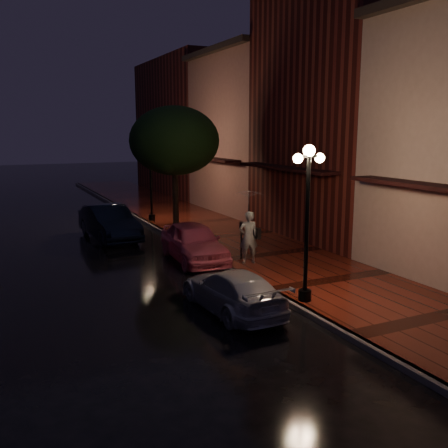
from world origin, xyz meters
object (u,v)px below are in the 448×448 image
pink_car (194,242)px  streetlamp_far (151,174)px  street_tree (175,143)px  streetlamp_near (307,214)px  woman_with_umbrella (249,215)px  silver_car (232,291)px  parking_meter (241,236)px  navy_car (109,223)px

pink_car → streetlamp_far: bearing=87.3°
streetlamp_far → pink_car: bearing=-96.6°
street_tree → pink_car: 6.36m
streetlamp_far → pink_car: 8.43m
streetlamp_far → street_tree: size_ratio=0.74×
street_tree → pink_car: size_ratio=1.36×
streetlamp_near → pink_car: (-0.95, 5.83, -1.87)m
street_tree → woman_with_umbrella: bearing=-88.1°
pink_car → woman_with_umbrella: woman_with_umbrella is taller
pink_car → silver_car: size_ratio=1.09×
street_tree → parking_meter: (0.39, -5.92, -3.28)m
streetlamp_far → silver_car: size_ratio=1.10×
silver_car → woman_with_umbrella: bearing=-126.3°
streetlamp_far → navy_car: (-2.93, -3.03, -1.84)m
pink_car → navy_car: navy_car is taller
streetlamp_far → parking_meter: size_ratio=3.21×
parking_meter → streetlamp_far: bearing=71.6°
streetlamp_far → parking_meter: 9.10m
streetlamp_near → street_tree: (0.26, 10.99, 1.64)m
streetlamp_far → street_tree: street_tree is taller
silver_car → streetlamp_far: bearing=-100.7°
pink_car → parking_meter: (1.60, -0.76, 0.24)m
streetlamp_near → navy_car: size_ratio=0.93×
streetlamp_far → streetlamp_near: bearing=-90.0°
silver_car → woman_with_umbrella: size_ratio=1.48×
streetlamp_far → woman_with_umbrella: bearing=-87.2°
street_tree → silver_car: (-2.27, -10.49, -3.68)m
street_tree → silver_car: bearing=-102.2°
streetlamp_far → silver_car: bearing=-98.5°
streetlamp_near → navy_car: (-2.93, 10.97, -1.84)m
navy_car → street_tree: bearing=-4.2°
street_tree → pink_car: street_tree is taller
silver_car → parking_meter: parking_meter is taller
navy_car → woman_with_umbrella: 7.67m
pink_car → silver_car: (-1.07, -5.33, -0.16)m
streetlamp_far → silver_car: streetlamp_far is taller
pink_car → woman_with_umbrella: 2.47m
pink_car → streetlamp_near: bearing=-76.8°
woman_with_umbrella → navy_car: bearing=-50.5°
parking_meter → navy_car: bearing=98.8°
streetlamp_near → pink_car: streetlamp_near is taller
navy_car → parking_meter: bearing=-63.3°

